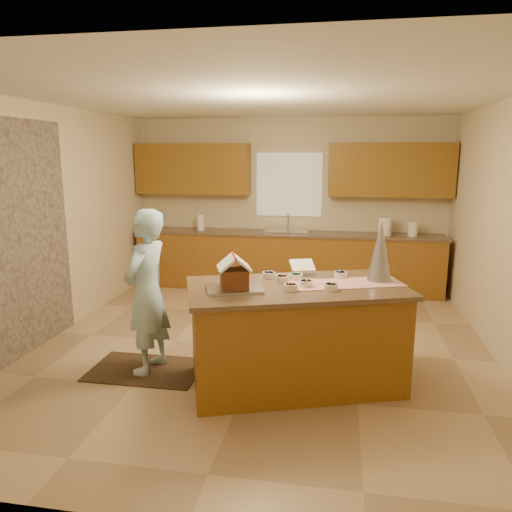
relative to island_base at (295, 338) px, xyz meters
name	(u,v)px	position (x,y,z in m)	size (l,w,h in m)	color
floor	(262,346)	(-0.45, 0.84, -0.46)	(5.50, 5.50, 0.00)	tan
ceiling	(262,97)	(-0.45, 0.84, 2.24)	(5.50, 5.50, 0.00)	silver
wall_back	(289,203)	(-0.45, 3.59, 0.89)	(5.50, 5.50, 0.00)	beige
wall_front	(178,305)	(-0.45, -1.91, 0.89)	(5.50, 5.50, 0.00)	beige
wall_left	(50,223)	(-2.95, 0.84, 0.89)	(5.50, 5.50, 0.00)	beige
wall_right	(512,235)	(2.05, 0.84, 0.89)	(5.50, 5.50, 0.00)	beige
stone_accent	(6,243)	(-2.93, 0.04, 0.79)	(2.50, 2.50, 0.00)	gray
window_curtain	(289,185)	(-0.45, 3.56, 1.19)	(1.05, 0.03, 1.00)	white
back_counter_base	(286,262)	(-0.45, 3.29, -0.02)	(4.80, 0.60, 0.88)	brown
back_counter_top	(287,234)	(-0.45, 3.29, 0.44)	(4.85, 0.63, 0.04)	brown
upper_cabinet_left	(193,169)	(-2.00, 3.41, 1.44)	(1.85, 0.35, 0.80)	brown
upper_cabinet_right	(390,170)	(1.10, 3.41, 1.44)	(1.85, 0.35, 0.80)	brown
sink	(287,234)	(-0.45, 3.29, 0.43)	(0.70, 0.45, 0.12)	silver
faucet	(288,222)	(-0.45, 3.47, 0.60)	(0.03, 0.03, 0.28)	silver
island_base	(295,338)	(0.00, 0.00, 0.00)	(1.88, 0.94, 0.92)	brown
island_top	(296,288)	(0.00, 0.00, 0.48)	(1.96, 1.02, 0.04)	brown
table_runner	(346,283)	(0.44, 0.15, 0.50)	(1.04, 0.38, 0.01)	#A6240B
baking_tray	(234,289)	(-0.52, -0.24, 0.51)	(0.48, 0.35, 0.03)	silver
cookbook	(302,265)	(0.02, 0.43, 0.59)	(0.23, 0.02, 0.19)	white
tinsel_tree	(380,251)	(0.75, 0.31, 0.79)	(0.23, 0.23, 0.57)	#B6B8C3
rug	(146,369)	(-1.50, 0.03, -0.45)	(1.10, 0.72, 0.01)	black
boy	(147,292)	(-1.45, 0.03, 0.36)	(0.59, 0.39, 1.62)	#ACDBF4
canister_a	(384,228)	(1.03, 3.29, 0.58)	(0.17, 0.17, 0.23)	white
canister_b	(385,226)	(1.06, 3.29, 0.60)	(0.19, 0.19, 0.27)	white
canister_c	(413,229)	(1.46, 3.29, 0.57)	(0.15, 0.15, 0.21)	white
paper_towel	(201,222)	(-1.86, 3.29, 0.59)	(0.12, 0.12, 0.25)	white
gingerbread_house	(234,275)	(-0.52, -0.24, 0.64)	(0.36, 0.37, 0.29)	#5D2718
candy_bowls	(302,280)	(0.04, 0.10, 0.53)	(0.81, 0.66, 0.06)	#3274BB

